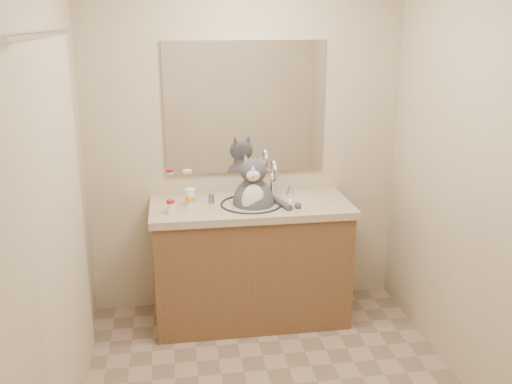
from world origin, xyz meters
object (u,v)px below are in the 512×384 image
at_px(cat, 254,201).
at_px(grey_canister, 211,199).
at_px(pill_bottle_redcap, 171,207).
at_px(pill_bottle_orange, 190,198).

bearing_deg(cat, grey_canister, 175.16).
height_order(pill_bottle_redcap, pill_bottle_orange, pill_bottle_orange).
height_order(cat, grey_canister, cat).
xyz_separation_m(cat, grey_canister, (-0.28, 0.07, 0.01)).
bearing_deg(grey_canister, pill_bottle_redcap, -146.38).
bearing_deg(cat, pill_bottle_redcap, -159.34).
bearing_deg(grey_canister, cat, -14.11).
bearing_deg(pill_bottle_orange, cat, -4.43).
height_order(pill_bottle_orange, grey_canister, pill_bottle_orange).
xyz_separation_m(cat, pill_bottle_redcap, (-0.55, -0.11, 0.02)).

